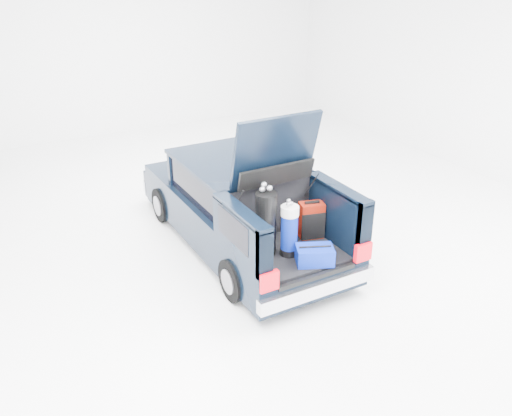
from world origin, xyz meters
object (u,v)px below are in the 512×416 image
black_golf_bag (266,223)px  blue_duffel (315,255)px  car (238,205)px  red_suitcase (311,220)px  blue_golf_bag (289,230)px

black_golf_bag → blue_duffel: size_ratio=1.80×
car → blue_duffel: 2.01m
car → black_golf_bag: car is taller
blue_duffel → car: bearing=117.6°
car → black_golf_bag: size_ratio=4.44×
red_suitcase → blue_golf_bag: (-0.56, -0.27, 0.11)m
car → black_golf_bag: bearing=-102.8°
red_suitcase → black_golf_bag: 0.87m
car → red_suitcase: 1.47m
black_golf_bag → blue_duffel: black_golf_bag is taller
blue_golf_bag → black_golf_bag: bearing=140.5°
red_suitcase → blue_duffel: bearing=-105.8°
blue_golf_bag → blue_duffel: (0.18, -0.37, -0.26)m
blue_golf_bag → blue_duffel: blue_golf_bag is taller
car → blue_duffel: car is taller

